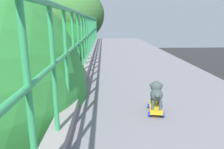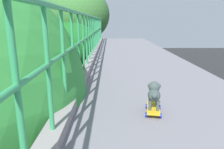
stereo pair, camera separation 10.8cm
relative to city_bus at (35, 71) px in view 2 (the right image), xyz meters
The scene contains 5 objects.
city_bus is the anchor object (origin of this frame).
roadside_tree_far 12.24m from the city_bus, 58.24° to the right, with size 4.24×4.24×7.40m.
roadside_tree_farthest 10.30m from the city_bus, 43.52° to the right, with size 5.57×5.57×10.30m.
toy_skateboard 23.97m from the city_bus, 66.61° to the right, with size 0.25×0.43×0.08m.
small_dog 23.99m from the city_bus, 66.57° to the right, with size 0.21×0.39×0.30m.
Camera 2 is at (0.30, -0.23, 7.45)m, focal length 33.82 mm.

